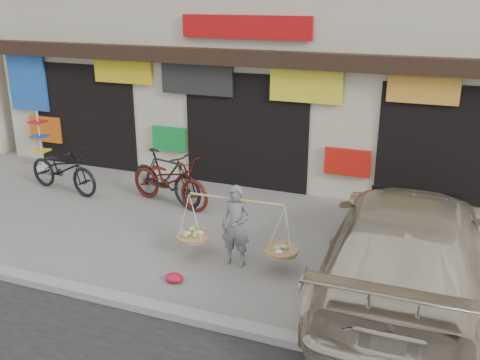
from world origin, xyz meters
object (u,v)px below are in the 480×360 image
at_px(street_vendor, 236,230).
at_px(display_rack, 41,145).
at_px(bike_2, 170,180).
at_px(bike_1, 166,177).
at_px(suv, 406,246).
at_px(bike_0, 63,169).

height_order(street_vendor, display_rack, display_rack).
bearing_deg(bike_2, bike_1, 78.00).
height_order(street_vendor, suv, suv).
distance_m(bike_0, display_rack, 2.07).
relative_size(bike_1, bike_2, 0.94).
xyz_separation_m(street_vendor, display_rack, (-6.73, 3.05, -0.02)).
height_order(street_vendor, bike_2, street_vendor).
xyz_separation_m(bike_2, suv, (5.10, -1.99, 0.26)).
height_order(bike_2, display_rack, display_rack).
relative_size(street_vendor, suv, 0.38).
xyz_separation_m(bike_0, bike_2, (2.69, 0.18, 0.01)).
bearing_deg(bike_1, bike_2, -101.54).
bearing_deg(bike_1, suv, -96.93).
relative_size(bike_1, suv, 0.35).
distance_m(suv, display_rack, 9.95).
relative_size(bike_0, display_rack, 1.35).
xyz_separation_m(bike_1, bike_2, (0.13, -0.06, -0.04)).
bearing_deg(street_vendor, suv, -0.84).
height_order(bike_2, suv, suv).
bearing_deg(bike_1, bike_0, 109.77).
bearing_deg(bike_2, bike_0, 107.74).
height_order(street_vendor, bike_1, street_vendor).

